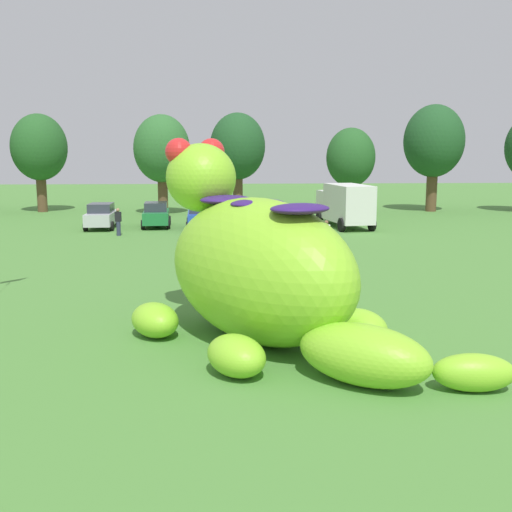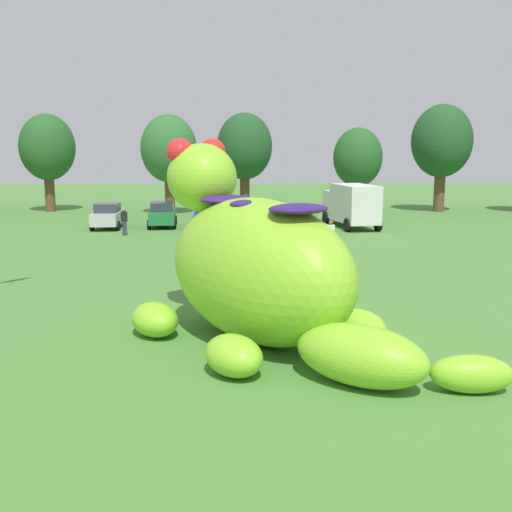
{
  "view_description": "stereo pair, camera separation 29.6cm",
  "coord_description": "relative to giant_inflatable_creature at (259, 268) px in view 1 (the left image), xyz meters",
  "views": [
    {
      "loc": [
        -2.31,
        -16.32,
        5.3
      ],
      "look_at": [
        -1.31,
        1.34,
        2.22
      ],
      "focal_mm": 43.17,
      "sensor_mm": 36.0,
      "label": 1
    },
    {
      "loc": [
        -2.01,
        -16.34,
        5.3
      ],
      "look_at": [
        -1.31,
        1.34,
        2.22
      ],
      "focal_mm": 43.17,
      "sensor_mm": 36.0,
      "label": 2
    }
  ],
  "objects": [
    {
      "name": "tree_mid_left",
      "position": [
        -5.81,
        34.31,
        3.22
      ],
      "size": [
        4.56,
        4.56,
        8.09
      ],
      "color": "brown",
      "rests_on": "ground"
    },
    {
      "name": "box_truck",
      "position": [
        7.46,
        25.12,
        -0.46
      ],
      "size": [
        3.18,
        6.64,
        2.95
      ],
      "color": "silver",
      "rests_on": "ground"
    },
    {
      "name": "tree_left",
      "position": [
        -16.36,
        37.01,
        3.34
      ],
      "size": [
        4.66,
        4.66,
        8.26
      ],
      "color": "brown",
      "rests_on": "ground"
    },
    {
      "name": "car_green",
      "position": [
        -5.52,
        25.86,
        -1.2
      ],
      "size": [
        2.15,
        4.2,
        1.72
      ],
      "color": "#1E7238",
      "rests_on": "ground"
    },
    {
      "name": "ground_plane",
      "position": [
        1.29,
        -0.33,
        -2.06
      ],
      "size": [
        160.0,
        160.0,
        0.0
      ],
      "primitive_type": "plane",
      "color": "#4C8438"
    },
    {
      "name": "tree_centre_right",
      "position": [
        17.11,
        35.59,
        3.86
      ],
      "size": [
        5.1,
        5.1,
        9.05
      ],
      "color": "brown",
      "rests_on": "ground"
    },
    {
      "name": "tree_centre_left",
      "position": [
        0.42,
        36.78,
        3.42
      ],
      "size": [
        4.72,
        4.72,
        8.38
      ],
      "color": "brown",
      "rests_on": "ground"
    },
    {
      "name": "car_red",
      "position": [
        1.2,
        26.16,
        -1.2
      ],
      "size": [
        1.98,
        4.12,
        1.72
      ],
      "color": "red",
      "rests_on": "ground"
    },
    {
      "name": "car_silver",
      "position": [
        -9.1,
        25.19,
        -1.2
      ],
      "size": [
        1.98,
        4.12,
        1.72
      ],
      "color": "#B7BABF",
      "rests_on": "ground"
    },
    {
      "name": "tree_centre",
      "position": [
        9.51,
        33.32,
        2.53
      ],
      "size": [
        3.96,
        3.96,
        7.03
      ],
      "color": "brown",
      "rests_on": "ground"
    },
    {
      "name": "spectator_mid_field",
      "position": [
        -0.17,
        19.19,
        -1.21
      ],
      "size": [
        0.38,
        0.26,
        1.71
      ],
      "color": "#726656",
      "rests_on": "ground"
    },
    {
      "name": "car_blue",
      "position": [
        -2.41,
        24.63,
        -1.2
      ],
      "size": [
        2.05,
        4.16,
        1.72
      ],
      "color": "#2347B7",
      "rests_on": "ground"
    },
    {
      "name": "spectator_near_inflatable",
      "position": [
        4.35,
        14.45,
        -1.21
      ],
      "size": [
        0.38,
        0.26,
        1.71
      ],
      "color": "black",
      "rests_on": "ground"
    },
    {
      "name": "spectator_by_cars",
      "position": [
        -7.41,
        21.65,
        -1.21
      ],
      "size": [
        0.38,
        0.26,
        1.71
      ],
      "color": "#2D334C",
      "rests_on": "ground"
    },
    {
      "name": "giant_inflatable_creature",
      "position": [
        0.0,
        0.0,
        0.0
      ],
      "size": [
        9.4,
        9.16,
        5.64
      ],
      "color": "#8CD12D",
      "rests_on": "ground"
    }
  ]
}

